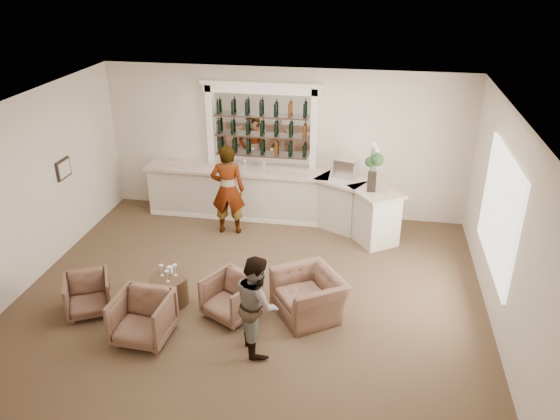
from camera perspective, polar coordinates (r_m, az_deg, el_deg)
The scene contains 19 objects.
ground at distance 9.71m, azimuth -2.97°, elevation -8.82°, with size 8.00×8.00×0.00m, color brown.
room_shell at distance 9.24m, azimuth -1.35°, elevation 5.67°, with size 8.04×7.02×3.32m.
bar_counter at distance 12.04m, azimuth -0.69°, elevation 1.43°, with size 5.72×1.80×1.14m.
back_bar_alcove at distance 11.98m, azimuth -1.96°, elevation 8.73°, with size 2.64×0.25×3.00m.
cocktail_table at distance 9.56m, azimuth -11.46°, elevation -8.17°, with size 0.62×0.62×0.50m, color #503B23.
sommelier at distance 11.42m, azimuth -5.47°, elevation 2.12°, with size 0.71×0.47×1.95m, color gray.
guest at distance 8.11m, azimuth -2.43°, elevation -9.75°, with size 0.76×0.59×1.57m, color gray.
armchair_left at distance 9.64m, azimuth -19.43°, elevation -8.33°, with size 0.71×0.73×0.66m, color brown.
armchair_center at distance 8.76m, azimuth -14.15°, elevation -10.85°, with size 0.82×0.85×0.77m, color brown.
armchair_right at distance 9.04m, azimuth -5.14°, elevation -9.03°, with size 0.76×0.78×0.71m, color brown.
armchair_far at distance 9.06m, azimuth 3.02°, elevation -8.88°, with size 1.10×0.97×0.72m, color brown.
espresso_machine at distance 11.63m, azimuth 6.94°, elevation 4.41°, with size 0.44×0.37×0.39m, color silver.
flower_vase at distance 10.84m, azimuth 9.70°, elevation 4.79°, with size 0.27×0.27×1.01m.
wine_glass_bar_left at distance 11.84m, azimuth -1.68°, elevation 4.51°, with size 0.07×0.07×0.21m, color white, non-canonical shape.
wine_glass_bar_right at distance 11.97m, azimuth -3.72°, elevation 4.71°, with size 0.07×0.07×0.21m, color white, non-canonical shape.
wine_glass_tbl_a at distance 9.44m, azimuth -12.26°, elevation -6.18°, with size 0.07×0.07×0.21m, color white, non-canonical shape.
wine_glass_tbl_b at distance 9.40m, azimuth -10.90°, elevation -6.17°, with size 0.07×0.07×0.21m, color white, non-canonical shape.
wine_glass_tbl_c at distance 9.26m, azimuth -11.69°, elevation -6.79°, with size 0.07×0.07×0.21m, color white, non-canonical shape.
napkin_holder at distance 9.51m, azimuth -11.44°, elevation -6.14°, with size 0.08×0.08×0.12m, color white.
Camera 1 is at (1.87, -7.83, 5.43)m, focal length 35.00 mm.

